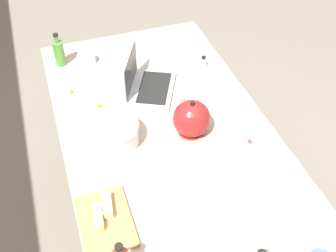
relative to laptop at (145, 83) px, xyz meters
name	(u,v)px	position (x,y,z in m)	size (l,w,h in m)	color
ground_plane	(168,234)	(-0.36, -0.01, -0.95)	(12.00, 12.00, 0.00)	slate
island_counter	(168,191)	(-0.36, -0.01, -0.50)	(1.89, 1.00, 0.90)	#4C331E
laptop	(145,83)	(0.00, 0.00, 0.00)	(0.38, 0.34, 0.22)	#B7B7BC
mixing_bowl_large	(112,133)	(-0.33, 0.26, 0.01)	(0.26, 0.26, 0.11)	white
bottle_olive	(59,53)	(0.38, 0.39, 0.03)	(0.06, 0.06, 0.20)	#4C8C38
kettle	(192,119)	(-0.37, -0.12, 0.03)	(0.21, 0.18, 0.20)	maroon
cutting_board	(105,221)	(-0.75, 0.38, -0.04)	(0.29, 0.20, 0.02)	#AD7F4C
butter_stick_left	(107,205)	(-0.70, 0.36, -0.01)	(0.11, 0.04, 0.04)	#F4E58C
butter_stick_right	(98,217)	(-0.74, 0.41, -0.01)	(0.11, 0.04, 0.04)	#F4E58C
ramekin_small	(87,59)	(0.35, 0.25, -0.02)	(0.10, 0.10, 0.05)	white
kitchen_timer	(203,63)	(0.08, -0.37, -0.01)	(0.07, 0.07, 0.08)	#B2B2B7
candy_0	(82,62)	(0.36, 0.28, -0.04)	(0.02, 0.02, 0.02)	yellow
candy_1	(99,106)	(-0.06, 0.26, -0.04)	(0.02, 0.02, 0.02)	yellow
candy_2	(250,141)	(-0.54, -0.35, -0.04)	(0.02, 0.02, 0.02)	#CC3399
candy_3	(201,127)	(-0.37, -0.17, -0.04)	(0.02, 0.02, 0.02)	red
candy_4	(71,92)	(0.10, 0.38, -0.04)	(0.02, 0.02, 0.02)	orange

